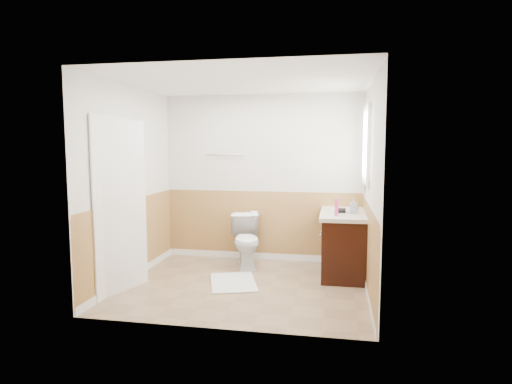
% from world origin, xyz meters
% --- Properties ---
extents(floor, '(3.00, 3.00, 0.00)m').
position_xyz_m(floor, '(0.00, 0.00, 0.00)').
color(floor, '#8C7051').
rests_on(floor, ground).
extents(ceiling, '(3.00, 3.00, 0.00)m').
position_xyz_m(ceiling, '(0.00, 0.00, 2.50)').
color(ceiling, white).
rests_on(ceiling, floor).
extents(wall_back, '(3.00, 0.00, 3.00)m').
position_xyz_m(wall_back, '(0.00, 1.30, 1.25)').
color(wall_back, silver).
rests_on(wall_back, floor).
extents(wall_front, '(3.00, 0.00, 3.00)m').
position_xyz_m(wall_front, '(0.00, -1.30, 1.25)').
color(wall_front, silver).
rests_on(wall_front, floor).
extents(wall_left, '(0.00, 3.00, 3.00)m').
position_xyz_m(wall_left, '(-1.50, 0.00, 1.25)').
color(wall_left, silver).
rests_on(wall_left, floor).
extents(wall_right, '(0.00, 3.00, 3.00)m').
position_xyz_m(wall_right, '(1.50, 0.00, 1.25)').
color(wall_right, silver).
rests_on(wall_right, floor).
extents(wainscot_back, '(3.00, 0.00, 3.00)m').
position_xyz_m(wainscot_back, '(0.00, 1.29, 0.50)').
color(wainscot_back, '#A57B42').
rests_on(wainscot_back, floor).
extents(wainscot_front, '(3.00, 0.00, 3.00)m').
position_xyz_m(wainscot_front, '(0.00, -1.29, 0.50)').
color(wainscot_front, '#A57B42').
rests_on(wainscot_front, floor).
extents(wainscot_left, '(0.00, 2.60, 2.60)m').
position_xyz_m(wainscot_left, '(-1.49, 0.00, 0.50)').
color(wainscot_left, '#A57B42').
rests_on(wainscot_left, floor).
extents(wainscot_right, '(0.00, 2.60, 2.60)m').
position_xyz_m(wainscot_right, '(1.49, 0.00, 0.50)').
color(wainscot_right, '#A57B42').
rests_on(wainscot_right, floor).
extents(toilet, '(0.61, 0.81, 0.74)m').
position_xyz_m(toilet, '(-0.16, 0.88, 0.37)').
color(toilet, white).
rests_on(toilet, floor).
extents(bath_mat, '(0.77, 0.93, 0.02)m').
position_xyz_m(bath_mat, '(-0.16, 0.06, 0.01)').
color(bath_mat, silver).
rests_on(bath_mat, floor).
extents(vanity_cabinet, '(0.55, 1.10, 0.80)m').
position_xyz_m(vanity_cabinet, '(1.21, 0.72, 0.40)').
color(vanity_cabinet, black).
rests_on(vanity_cabinet, floor).
extents(vanity_knob_left, '(0.03, 0.03, 0.03)m').
position_xyz_m(vanity_knob_left, '(0.91, 0.62, 0.55)').
color(vanity_knob_left, '#BCBBC2').
rests_on(vanity_knob_left, vanity_cabinet).
extents(vanity_knob_right, '(0.03, 0.03, 0.03)m').
position_xyz_m(vanity_knob_right, '(0.91, 0.82, 0.55)').
color(vanity_knob_right, silver).
rests_on(vanity_knob_right, vanity_cabinet).
extents(countertop, '(0.60, 1.15, 0.05)m').
position_xyz_m(countertop, '(1.20, 0.72, 0.83)').
color(countertop, silver).
rests_on(countertop, vanity_cabinet).
extents(sink_basin, '(0.36, 0.36, 0.02)m').
position_xyz_m(sink_basin, '(1.21, 0.87, 0.86)').
color(sink_basin, silver).
rests_on(sink_basin, countertop).
extents(faucet, '(0.02, 0.02, 0.14)m').
position_xyz_m(faucet, '(1.39, 0.87, 0.92)').
color(faucet, silver).
rests_on(faucet, countertop).
extents(lotion_bottle, '(0.05, 0.05, 0.22)m').
position_xyz_m(lotion_bottle, '(1.11, 0.40, 0.96)').
color(lotion_bottle, '#D23672').
rests_on(lotion_bottle, countertop).
extents(soap_dispenser, '(0.10, 0.10, 0.21)m').
position_xyz_m(soap_dispenser, '(1.33, 0.61, 0.96)').
color(soap_dispenser, '#8E95A0').
rests_on(soap_dispenser, countertop).
extents(hair_dryer_body, '(0.14, 0.07, 0.07)m').
position_xyz_m(hair_dryer_body, '(1.16, 0.65, 0.89)').
color(hair_dryer_body, black).
rests_on(hair_dryer_body, countertop).
extents(hair_dryer_handle, '(0.03, 0.03, 0.07)m').
position_xyz_m(hair_dryer_handle, '(1.13, 0.66, 0.86)').
color(hair_dryer_handle, black).
rests_on(hair_dryer_handle, countertop).
extents(mirror_panel, '(0.02, 0.35, 0.90)m').
position_xyz_m(mirror_panel, '(1.48, 1.10, 1.55)').
color(mirror_panel, silver).
rests_on(mirror_panel, wall_right).
extents(window_frame, '(0.04, 0.80, 1.00)m').
position_xyz_m(window_frame, '(1.47, 0.59, 1.75)').
color(window_frame, white).
rests_on(window_frame, wall_right).
extents(window_glass, '(0.01, 0.70, 0.90)m').
position_xyz_m(window_glass, '(1.49, 0.59, 1.75)').
color(window_glass, white).
rests_on(window_glass, wall_right).
extents(door, '(0.29, 0.78, 2.04)m').
position_xyz_m(door, '(-1.40, -0.45, 1.02)').
color(door, white).
rests_on(door, wall_left).
extents(door_frame, '(0.02, 0.92, 2.10)m').
position_xyz_m(door_frame, '(-1.48, -0.45, 1.03)').
color(door_frame, white).
rests_on(door_frame, wall_left).
extents(door_knob, '(0.06, 0.06, 0.06)m').
position_xyz_m(door_knob, '(-1.34, -0.12, 0.95)').
color(door_knob, silver).
rests_on(door_knob, door).
extents(towel_bar, '(0.62, 0.02, 0.02)m').
position_xyz_m(towel_bar, '(-0.55, 1.25, 1.60)').
color(towel_bar, silver).
rests_on(towel_bar, wall_back).
extents(tp_holder_bar, '(0.14, 0.02, 0.02)m').
position_xyz_m(tp_holder_bar, '(-0.10, 1.23, 0.70)').
color(tp_holder_bar, silver).
rests_on(tp_holder_bar, wall_back).
extents(tp_roll, '(0.10, 0.11, 0.11)m').
position_xyz_m(tp_roll, '(-0.10, 1.23, 0.70)').
color(tp_roll, white).
rests_on(tp_roll, tp_holder_bar).
extents(tp_sheet, '(0.10, 0.01, 0.16)m').
position_xyz_m(tp_sheet, '(-0.10, 1.23, 0.59)').
color(tp_sheet, white).
rests_on(tp_sheet, tp_roll).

